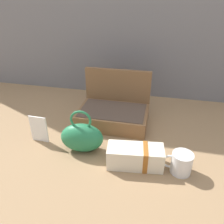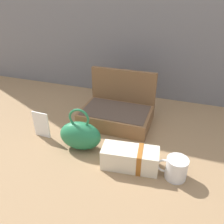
{
  "view_description": "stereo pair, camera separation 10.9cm",
  "coord_description": "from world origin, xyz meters",
  "px_view_note": "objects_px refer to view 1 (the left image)",
  "views": [
    {
      "loc": [
        0.18,
        -0.95,
        0.69
      ],
      "look_at": [
        -0.03,
        -0.02,
        0.16
      ],
      "focal_mm": 35.91,
      "sensor_mm": 36.0,
      "label": 1
    },
    {
      "loc": [
        0.28,
        -0.92,
        0.69
      ],
      "look_at": [
        -0.03,
        -0.02,
        0.16
      ],
      "focal_mm": 35.91,
      "sensor_mm": 36.0,
      "label": 2
    }
  ],
  "objects_px": {
    "open_suitcase": "(114,111)",
    "teal_pouch_handbag": "(82,137)",
    "coffee_mug": "(181,163)",
    "cream_toiletry_bag": "(136,157)",
    "info_card_left": "(39,129)"
  },
  "relations": [
    {
      "from": "teal_pouch_handbag",
      "to": "info_card_left",
      "type": "distance_m",
      "value": 0.24
    },
    {
      "from": "open_suitcase",
      "to": "cream_toiletry_bag",
      "type": "xyz_separation_m",
      "value": [
        0.17,
        -0.35,
        -0.02
      ]
    },
    {
      "from": "cream_toiletry_bag",
      "to": "coffee_mug",
      "type": "height_order",
      "value": "cream_toiletry_bag"
    },
    {
      "from": "coffee_mug",
      "to": "info_card_left",
      "type": "bearing_deg",
      "value": 173.83
    },
    {
      "from": "teal_pouch_handbag",
      "to": "coffee_mug",
      "type": "bearing_deg",
      "value": -6.35
    },
    {
      "from": "info_card_left",
      "to": "cream_toiletry_bag",
      "type": "bearing_deg",
      "value": -6.21
    },
    {
      "from": "cream_toiletry_bag",
      "to": "info_card_left",
      "type": "relative_size",
      "value": 1.77
    },
    {
      "from": "cream_toiletry_bag",
      "to": "coffee_mug",
      "type": "xyz_separation_m",
      "value": [
        0.19,
        -0.0,
        0.0
      ]
    },
    {
      "from": "cream_toiletry_bag",
      "to": "info_card_left",
      "type": "distance_m",
      "value": 0.5
    },
    {
      "from": "open_suitcase",
      "to": "cream_toiletry_bag",
      "type": "relative_size",
      "value": 1.54
    },
    {
      "from": "coffee_mug",
      "to": "cream_toiletry_bag",
      "type": "bearing_deg",
      "value": 179.74
    },
    {
      "from": "coffee_mug",
      "to": "info_card_left",
      "type": "relative_size",
      "value": 0.88
    },
    {
      "from": "coffee_mug",
      "to": "info_card_left",
      "type": "height_order",
      "value": "info_card_left"
    },
    {
      "from": "open_suitcase",
      "to": "teal_pouch_handbag",
      "type": "relative_size",
      "value": 1.78
    },
    {
      "from": "info_card_left",
      "to": "coffee_mug",
      "type": "bearing_deg",
      "value": -3.98
    }
  ]
}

